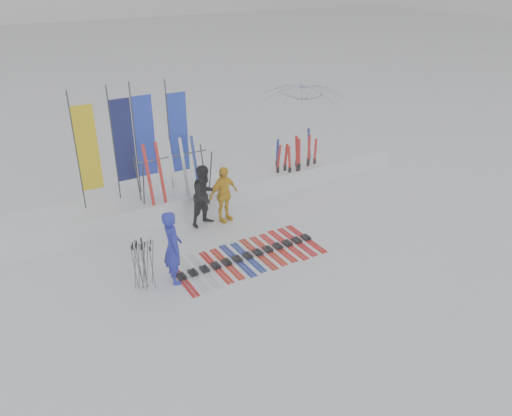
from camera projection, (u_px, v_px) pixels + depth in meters
ground at (283, 274)px, 11.78m from camera, size 120.00×120.00×0.00m
snow_bank at (200, 193)px, 15.19m from camera, size 14.00×1.60×0.60m
person_blue at (173, 247)px, 11.15m from camera, size 0.52×0.71×1.77m
person_black at (205, 196)px, 13.63m from camera, size 0.98×0.85×1.74m
person_yellow at (224, 194)px, 13.85m from camera, size 1.01×0.59×1.62m
tent_canopy at (303, 121)px, 18.09m from camera, size 4.08×4.11×2.84m
ski_row at (248, 256)px, 12.41m from camera, size 3.74×1.70×0.07m
pole_cluster at (143, 265)px, 11.00m from camera, size 0.53×0.47×1.25m
feather_flags at (134, 140)px, 13.62m from camera, size 3.14×0.24×3.20m
ski_rack at (174, 170)px, 13.98m from camera, size 2.04×0.80×1.23m
upright_skis at (296, 162)px, 16.16m from camera, size 1.70×0.79×1.69m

